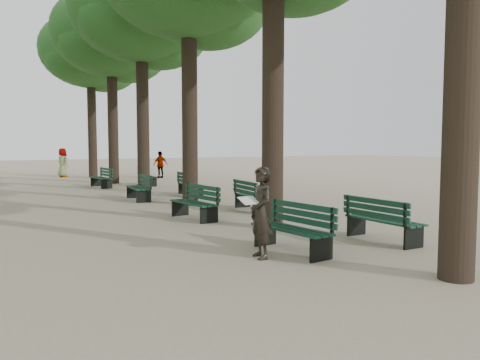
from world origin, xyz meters
TOP-DOWN VIEW (x-y plane):
  - ground at (0.00, 0.00)m, footprint 120.00×120.00m
  - tree_central_3 at (1.50, 13.00)m, footprint 6.00×6.00m
  - tree_central_4 at (1.50, 18.00)m, footprint 6.00×6.00m
  - tree_central_5 at (1.50, 23.00)m, footprint 6.00×6.00m
  - bench_left_0 at (0.37, 0.63)m, footprint 0.76×1.85m
  - bench_left_1 at (0.37, 5.13)m, footprint 0.76×1.85m
  - bench_left_2 at (0.37, 10.12)m, footprint 0.69×1.84m
  - bench_left_3 at (0.37, 15.96)m, footprint 0.72×1.84m
  - bench_right_0 at (2.63, 0.52)m, footprint 0.58×1.80m
  - bench_right_1 at (2.63, 5.81)m, footprint 0.77×1.85m
  - bench_right_2 at (2.63, 10.60)m, footprint 0.72×1.84m
  - bench_right_3 at (2.63, 15.98)m, footprint 0.68×1.83m
  - man_with_map at (-0.35, 0.56)m, footprint 0.64×0.69m
  - pedestrian_c at (4.94, 20.50)m, footprint 1.00×0.51m
  - pedestrian_d at (-0.06, 24.34)m, footprint 0.67×0.95m

SIDE VIEW (x-z plane):
  - ground at x=0.00m, z-range 0.00..0.00m
  - bench_left_0 at x=0.37m, z-range -0.19..0.73m
  - bench_left_1 at x=0.37m, z-range -0.19..0.73m
  - bench_left_2 at x=0.37m, z-range -0.19..0.73m
  - bench_left_3 at x=0.37m, z-range -0.19..0.73m
  - bench_right_0 at x=2.63m, z-range -0.19..0.73m
  - bench_right_1 at x=2.63m, z-range -0.19..0.73m
  - bench_right_2 at x=2.63m, z-range -0.19..0.73m
  - bench_right_3 at x=2.63m, z-range -0.19..0.73m
  - pedestrian_c at x=4.94m, z-range 0.00..1.62m
  - man_with_map at x=-0.35m, z-range 0.00..1.63m
  - pedestrian_d at x=-0.06m, z-range 0.00..1.80m
  - tree_central_3 at x=1.50m, z-range 2.68..12.63m
  - tree_central_4 at x=1.50m, z-range 2.68..12.63m
  - tree_central_5 at x=1.50m, z-range 2.68..12.63m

